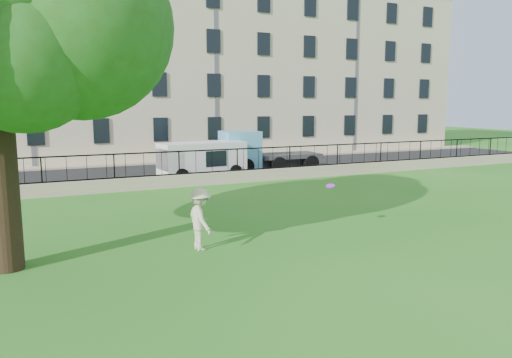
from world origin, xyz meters
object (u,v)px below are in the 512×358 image
man (200,219)px  blue_truck (269,151)px  frisbee (330,186)px  white_van (202,160)px

man → blue_truck: bearing=-36.7°
man → frisbee: 4.14m
white_van → blue_truck: size_ratio=0.80×
man → white_van: white_van is taller
frisbee → white_van: 12.74m
frisbee → white_van: (0.41, 12.72, -0.54)m
man → frisbee: (4.09, -0.14, 0.64)m
frisbee → white_van: size_ratio=0.06×
man → frisbee: size_ratio=6.26×
white_van → blue_truck: 4.62m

